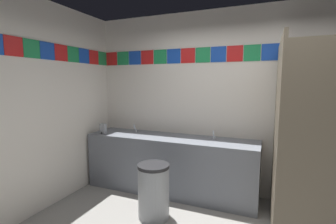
% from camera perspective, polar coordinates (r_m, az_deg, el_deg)
% --- Properties ---
extents(wall_back, '(4.43, 0.09, 2.73)m').
position_cam_1_polar(wall_back, '(3.72, 15.11, 2.03)').
color(wall_back, silver).
rests_on(wall_back, ground_plane).
extents(wall_side, '(0.09, 3.18, 2.73)m').
position_cam_1_polar(wall_side, '(3.42, -30.55, 0.88)').
color(wall_side, silver).
rests_on(wall_side, ground_plane).
extents(vanity_counter, '(2.58, 0.61, 0.86)m').
position_cam_1_polar(vanity_counter, '(3.80, 0.45, -12.05)').
color(vanity_counter, slate).
rests_on(vanity_counter, ground_plane).
extents(faucet_left, '(0.04, 0.10, 0.14)m').
position_cam_1_polar(faucet_left, '(4.03, -7.62, -4.03)').
color(faucet_left, silver).
rests_on(faucet_left, vanity_counter).
extents(faucet_right, '(0.04, 0.10, 0.14)m').
position_cam_1_polar(faucet_right, '(3.57, 10.69, -5.52)').
color(faucet_right, silver).
rests_on(faucet_right, vanity_counter).
extents(soap_dispenser, '(0.09, 0.09, 0.16)m').
position_cam_1_polar(soap_dispenser, '(4.04, -14.93, -3.81)').
color(soap_dispenser, gray).
rests_on(soap_dispenser, vanity_counter).
extents(stall_divider, '(0.92, 1.35, 2.13)m').
position_cam_1_polar(stall_divider, '(2.79, 27.84, -6.52)').
color(stall_divider, '#726651').
rests_on(stall_divider, ground_plane).
extents(toilet, '(0.39, 0.49, 0.74)m').
position_cam_1_polar(toilet, '(3.53, 32.37, -16.99)').
color(toilet, white).
rests_on(toilet, ground_plane).
extents(trash_bin, '(0.39, 0.39, 0.68)m').
position_cam_1_polar(trash_bin, '(3.17, -3.38, -17.97)').
color(trash_bin, '#999EA3').
rests_on(trash_bin, ground_plane).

